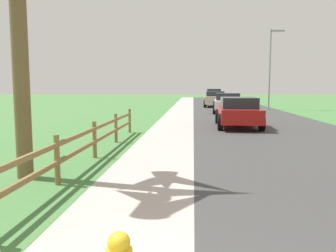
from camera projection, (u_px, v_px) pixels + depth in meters
ground_plane at (193, 112)px, 26.37m from camera, size 120.00×120.00×0.00m
road_asphalt at (237, 110)px, 28.10m from camera, size 7.00×66.00×0.01m
curb_concrete at (157, 110)px, 28.56m from camera, size 6.00×66.00×0.01m
grass_verge at (138, 110)px, 28.67m from camera, size 5.00×66.00×0.00m
rail_fence at (79, 145)px, 8.11m from camera, size 0.11×13.18×1.00m
parked_suv_red at (238, 112)px, 16.60m from camera, size 2.11×4.67×1.42m
parked_car_white at (228, 103)px, 25.52m from camera, size 2.32×4.49×1.43m
parked_car_beige at (215, 99)px, 33.19m from camera, size 2.31×4.76×1.46m
parked_car_silver at (214, 95)px, 42.42m from camera, size 2.26×4.49×1.61m
street_lamp at (271, 62)px, 28.79m from camera, size 1.17×0.20×6.56m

